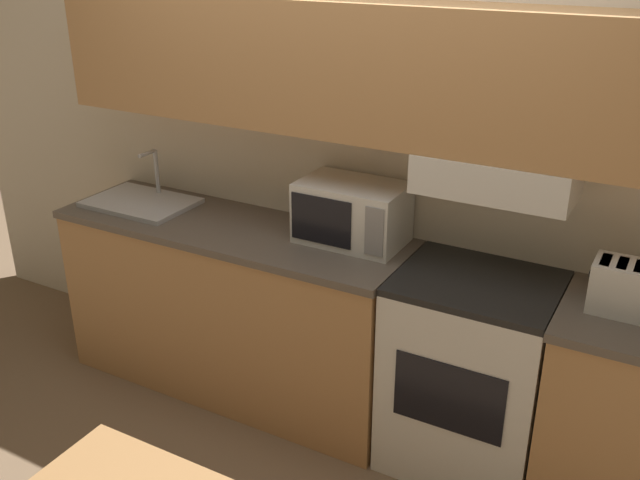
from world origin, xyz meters
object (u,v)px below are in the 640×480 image
(microwave, at_px, (352,213))
(sink_basin, at_px, (141,202))
(stove_range, at_px, (469,374))
(toaster, at_px, (627,288))

(microwave, xyz_separation_m, sink_basin, (-1.18, -0.11, -0.12))
(stove_range, distance_m, toaster, 0.79)
(toaster, distance_m, sink_basin, 2.37)
(stove_range, height_order, toaster, toaster)
(toaster, bearing_deg, stove_range, -179.00)
(stove_range, xyz_separation_m, toaster, (0.56, 0.01, 0.56))
(microwave, distance_m, sink_basin, 1.19)
(stove_range, distance_m, sink_basin, 1.88)
(stove_range, distance_m, microwave, 0.88)
(microwave, height_order, sink_basin, microwave)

